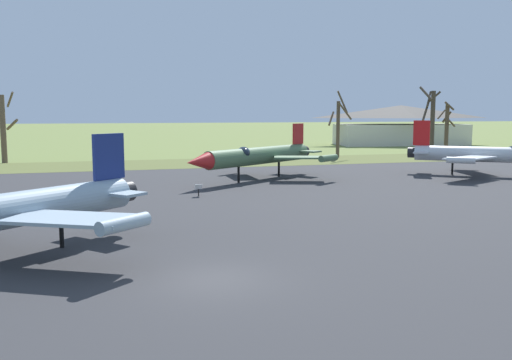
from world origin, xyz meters
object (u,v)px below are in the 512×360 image
object	(u,v)px
jet_fighter_rear_left	(257,156)
info_placard_rear_left	(199,189)
jet_fighter_front_right	(488,154)
visitor_building	(401,125)

from	to	relation	value
jet_fighter_rear_left	info_placard_rear_left	xyz separation A→B (m)	(-6.52, -7.74, -1.60)
jet_fighter_front_right	jet_fighter_rear_left	xyz separation A→B (m)	(-21.20, 2.97, 0.10)
jet_fighter_front_right	info_placard_rear_left	xyz separation A→B (m)	(-27.72, -4.78, -1.50)
jet_fighter_rear_left	info_placard_rear_left	bearing A→B (deg)	-130.09
jet_fighter_rear_left	jet_fighter_front_right	bearing A→B (deg)	-7.97
jet_fighter_front_right	visitor_building	bearing A→B (deg)	68.00
jet_fighter_front_right	visitor_building	world-z (taller)	visitor_building
jet_fighter_front_right	jet_fighter_rear_left	size ratio (longest dim) A/B	0.93
jet_fighter_front_right	jet_fighter_rear_left	bearing A→B (deg)	172.03
jet_fighter_rear_left	visitor_building	xyz separation A→B (m)	(40.02, 43.59, 1.39)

